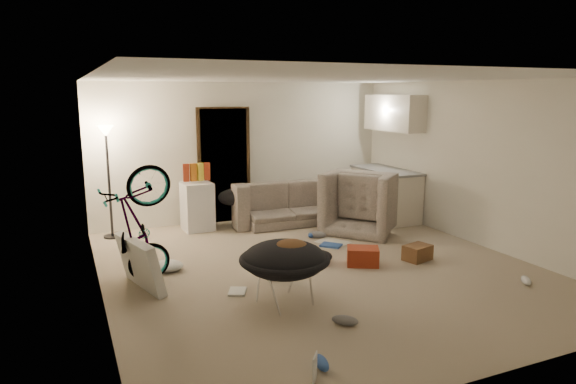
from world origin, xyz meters
name	(u,v)px	position (x,y,z in m)	size (l,w,h in m)	color
floor	(318,268)	(0.00, 0.00, -0.01)	(5.50, 6.00, 0.02)	tan
ceiling	(320,77)	(0.00, 0.00, 2.51)	(5.50, 6.00, 0.02)	white
wall_back	(244,152)	(0.00, 3.01, 1.25)	(5.50, 0.02, 2.50)	white
wall_front	(497,232)	(0.00, -3.01, 1.25)	(5.50, 0.02, 2.50)	white
wall_left	(94,192)	(-2.76, 0.00, 1.25)	(0.02, 6.00, 2.50)	white
wall_right	(481,164)	(2.76, 0.00, 1.25)	(0.02, 6.00, 2.50)	white
doorway	(224,166)	(-0.40, 2.97, 1.02)	(0.85, 0.10, 2.04)	black
door_trim	(224,166)	(-0.40, 2.94, 1.02)	(0.97, 0.04, 2.10)	#382613
floor_lamp	(107,158)	(-2.40, 2.65, 1.31)	(0.28, 0.28, 1.81)	black
kitchen_counter	(385,194)	(2.43, 2.00, 0.44)	(0.60, 1.50, 0.88)	white
counter_top	(386,170)	(2.43, 2.00, 0.90)	(0.64, 1.54, 0.04)	gray
kitchen_uppers	(394,113)	(2.56, 2.00, 1.95)	(0.38, 1.40, 0.65)	white
sofa	(284,206)	(0.56, 2.45, 0.29)	(2.00, 0.78, 0.58)	#39413A
armchair	(366,207)	(1.65, 1.43, 0.38)	(1.17, 1.02, 0.76)	#39413A
bicycle	(138,254)	(-2.30, 0.27, 0.40)	(0.53, 1.52, 0.80)	black
book_asset	(313,384)	(-1.34, -2.52, 0.01)	(0.16, 0.22, 0.02)	maroon
mini_fridge	(197,206)	(-1.01, 2.55, 0.41)	(0.48, 0.48, 0.82)	white
snack_box_0	(186,173)	(-1.18, 2.55, 1.00)	(0.10, 0.07, 0.30)	maroon
snack_box_1	(193,172)	(-1.06, 2.55, 1.00)	(0.10, 0.07, 0.30)	#C86819
snack_box_2	(200,172)	(-0.94, 2.55, 1.00)	(0.10, 0.07, 0.30)	yellow
snack_box_3	(207,171)	(-0.82, 2.55, 1.00)	(0.10, 0.07, 0.30)	maroon
saucer_chair	(285,267)	(-0.90, -0.93, 0.42)	(1.01, 1.01, 0.71)	silver
hoodie	(290,250)	(-0.85, -0.96, 0.63)	(0.48, 0.40, 0.22)	brown
sofa_drape	(234,197)	(-0.39, 2.45, 0.54)	(0.56, 0.46, 0.28)	black
tv_box	(140,264)	(-2.30, 0.18, 0.31)	(0.11, 0.94, 0.62)	silver
drink_case_a	(417,253)	(1.41, -0.30, 0.11)	(0.38, 0.27, 0.22)	brown
drink_case_b	(363,256)	(0.60, -0.17, 0.12)	(0.42, 0.31, 0.24)	maroon
juicer	(273,272)	(-0.73, -0.19, 0.10)	(0.18, 0.18, 0.25)	beige
newspaper	(333,242)	(0.75, 0.95, 0.00)	(0.37, 0.49, 0.01)	silver
book_blue	(331,245)	(0.62, 0.77, 0.02)	(0.22, 0.31, 0.03)	#2E54A7
book_white	(237,291)	(-1.28, -0.41, 0.01)	(0.20, 0.26, 0.02)	silver
shoe_0	(313,234)	(0.58, 1.33, 0.05)	(0.25, 0.10, 0.09)	#2E54A7
shoe_1	(317,235)	(0.63, 1.27, 0.06)	(0.30, 0.12, 0.11)	slate
shoe_2	(321,363)	(-1.16, -2.31, 0.05)	(0.26, 0.11, 0.10)	#2E54A7
shoe_3	(345,320)	(-0.56, -1.68, 0.05)	(0.28, 0.11, 0.10)	slate
shoe_4	(526,280)	(2.05, -1.59, 0.05)	(0.25, 0.10, 0.09)	white
clothes_lump_a	(316,257)	(0.05, 0.18, 0.08)	(0.50, 0.43, 0.16)	black
clothes_lump_b	(294,217)	(0.79, 2.49, 0.06)	(0.41, 0.36, 0.12)	black
clothes_lump_c	(168,266)	(-1.88, 0.69, 0.06)	(0.41, 0.36, 0.13)	silver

